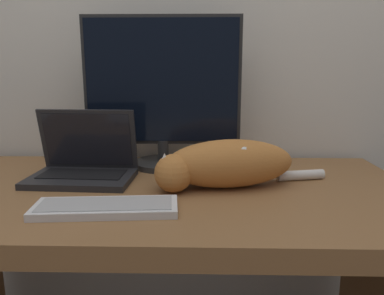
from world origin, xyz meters
The scene contains 6 objects.
wall_back centered at (0.00, 0.84, 1.30)m, with size 6.40×0.06×2.60m.
desk centered at (0.00, 0.39, 0.60)m, with size 1.57×0.78×0.76m.
monitor centered at (-0.01, 0.64, 1.03)m, with size 0.56×0.22×0.54m.
laptop centered at (-0.25, 0.47, 0.80)m, with size 0.34×0.23×0.23m.
external_keyboard centered at (-0.11, 0.19, 0.77)m, with size 0.37×0.15×0.02m.
cat centered at (0.20, 0.40, 0.83)m, with size 0.54×0.23×0.15m.
Camera 1 is at (0.13, -0.70, 1.12)m, focal length 35.00 mm.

